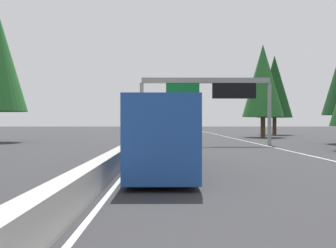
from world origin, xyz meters
name	(u,v)px	position (x,y,z in m)	size (l,w,h in m)	color
ground_plane	(153,136)	(60.00, 0.00, 0.00)	(320.00, 320.00, 0.00)	#2D2D30
median_barrier	(155,131)	(80.00, 0.30, 0.45)	(180.00, 0.56, 0.90)	#ADAAA3
shoulder_stripe_right	(214,134)	(70.00, -11.52, 0.01)	(160.00, 0.16, 0.01)	silver
shoulder_stripe_median	(156,134)	(70.00, -0.25, 0.01)	(160.00, 0.16, 0.01)	silver
sign_gantry_overhead	(208,92)	(33.61, -6.03, 5.18)	(0.50, 12.68, 6.51)	gray
bus_far_center	(163,133)	(15.12, -1.84, 1.72)	(11.50, 2.55, 3.10)	#1E4793
box_truck_mid_left	(163,129)	(32.98, -1.79, 1.61)	(8.50, 2.40, 2.95)	gold
pickup_near_center	(165,132)	(47.23, -1.91, 0.91)	(5.60, 2.00, 1.86)	#1E4793
sedan_far_left	(164,128)	(97.67, -1.72, 0.68)	(4.40, 1.80, 1.47)	#2D6B38
conifer_right_mid	(263,81)	(53.38, -16.61, 8.49)	(6.14, 6.14, 13.96)	#4C3823
conifer_right_far	(274,87)	(64.60, -21.67, 8.70)	(6.29, 6.29, 14.30)	#4C3823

